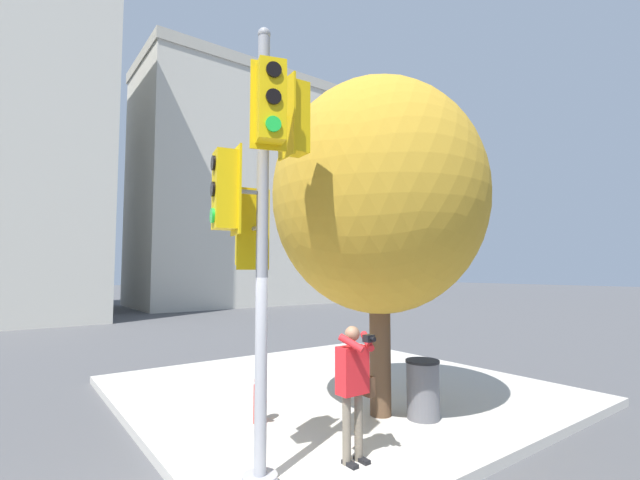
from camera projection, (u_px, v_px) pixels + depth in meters
sidewalk_corner at (334, 390)px, 8.98m from camera, size 8.00×8.00×0.15m
traffic_signal_pole at (261, 194)px, 5.07m from camera, size 1.21×1.20×5.39m
person_photographer at (354, 380)px, 5.49m from camera, size 0.58×0.54×1.71m
street_tree at (379, 197)px, 7.46m from camera, size 3.69×3.69×5.76m
fire_hydrant at (260, 399)px, 6.84m from camera, size 0.20×0.26×0.75m
trash_bin at (423, 389)px, 7.05m from camera, size 0.56×0.56×0.95m
building_right at (239, 190)px, 34.04m from camera, size 15.45×8.35×17.98m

